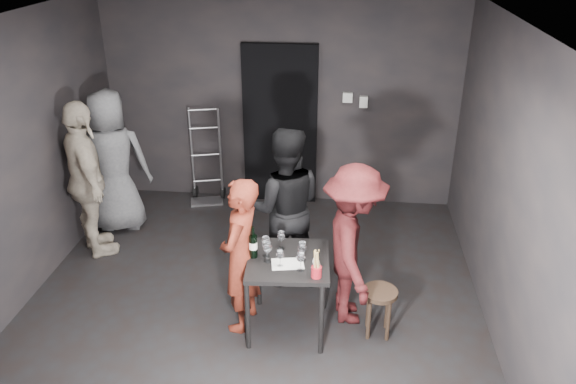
# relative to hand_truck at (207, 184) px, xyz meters

# --- Properties ---
(floor) EXTENTS (4.50, 5.00, 0.02)m
(floor) POSITION_rel_hand_truck_xyz_m (0.98, -2.30, -0.23)
(floor) COLOR black
(floor) RESTS_ON ground
(ceiling) EXTENTS (4.50, 5.00, 0.02)m
(ceiling) POSITION_rel_hand_truck_xyz_m (0.98, -2.30, 2.47)
(ceiling) COLOR silver
(ceiling) RESTS_ON ground
(wall_back) EXTENTS (4.50, 0.04, 2.70)m
(wall_back) POSITION_rel_hand_truck_xyz_m (0.98, 0.20, 1.12)
(wall_back) COLOR black
(wall_back) RESTS_ON ground
(wall_left) EXTENTS (0.04, 5.00, 2.70)m
(wall_left) POSITION_rel_hand_truck_xyz_m (-1.27, -2.30, 1.12)
(wall_left) COLOR black
(wall_left) RESTS_ON ground
(wall_right) EXTENTS (0.04, 5.00, 2.70)m
(wall_right) POSITION_rel_hand_truck_xyz_m (3.23, -2.30, 1.12)
(wall_right) COLOR black
(wall_right) RESTS_ON ground
(doorway) EXTENTS (0.95, 0.10, 2.10)m
(doorway) POSITION_rel_hand_truck_xyz_m (0.98, 0.14, 0.82)
(doorway) COLOR black
(doorway) RESTS_ON ground
(wallbox_upper) EXTENTS (0.12, 0.06, 0.12)m
(wallbox_upper) POSITION_rel_hand_truck_xyz_m (1.83, 0.15, 1.22)
(wallbox_upper) COLOR #B7B7B2
(wallbox_upper) RESTS_ON wall_back
(wallbox_lower) EXTENTS (0.10, 0.06, 0.14)m
(wallbox_lower) POSITION_rel_hand_truck_xyz_m (2.03, 0.15, 1.17)
(wallbox_lower) COLOR #B7B7B2
(wallbox_lower) RESTS_ON wall_back
(hand_truck) EXTENTS (0.43, 0.36, 1.28)m
(hand_truck) POSITION_rel_hand_truck_xyz_m (0.00, 0.00, 0.00)
(hand_truck) COLOR #B2B2B7
(hand_truck) RESTS_ON floor
(tasting_table) EXTENTS (0.72, 0.72, 0.75)m
(tasting_table) POSITION_rel_hand_truck_xyz_m (1.37, -2.54, 0.42)
(tasting_table) COLOR black
(tasting_table) RESTS_ON floor
(stool) EXTENTS (0.32, 0.32, 0.47)m
(stool) POSITION_rel_hand_truck_xyz_m (2.19, -2.53, 0.14)
(stool) COLOR black
(stool) RESTS_ON floor
(server_red) EXTENTS (0.44, 0.59, 1.47)m
(server_red) POSITION_rel_hand_truck_xyz_m (0.94, -2.52, 0.51)
(server_red) COLOR maroon
(server_red) RESTS_ON floor
(woman_black) EXTENTS (0.97, 0.60, 1.89)m
(woman_black) POSITION_rel_hand_truck_xyz_m (1.24, -1.73, 0.71)
(woman_black) COLOR black
(woman_black) RESTS_ON floor
(man_maroon) EXTENTS (0.63, 1.11, 1.62)m
(man_maroon) POSITION_rel_hand_truck_xyz_m (1.93, -2.30, 0.58)
(man_maroon) COLOR #421214
(man_maroon) RESTS_ON floor
(bystander_cream) EXTENTS (1.22, 1.34, 2.12)m
(bystander_cream) POSITION_rel_hand_truck_xyz_m (-0.95, -1.43, 0.83)
(bystander_cream) COLOR #BFB099
(bystander_cream) RESTS_ON floor
(bystander_grey) EXTENTS (1.06, 0.70, 2.01)m
(bystander_grey) POSITION_rel_hand_truck_xyz_m (-0.90, -0.84, 0.78)
(bystander_grey) COLOR #5C5C5F
(bystander_grey) RESTS_ON floor
(tasting_mat) EXTENTS (0.31, 0.23, 0.00)m
(tasting_mat) POSITION_rel_hand_truck_xyz_m (1.37, -2.62, 0.52)
(tasting_mat) COLOR white
(tasting_mat) RESTS_ON tasting_table
(wine_glass_a) EXTENTS (0.10, 0.10, 0.21)m
(wine_glass_a) POSITION_rel_hand_truck_xyz_m (1.19, -2.59, 0.63)
(wine_glass_a) COLOR white
(wine_glass_a) RESTS_ON tasting_table
(wine_glass_b) EXTENTS (0.08, 0.08, 0.21)m
(wine_glass_b) POSITION_rel_hand_truck_xyz_m (1.17, -2.51, 0.63)
(wine_glass_b) COLOR white
(wine_glass_b) RESTS_ON tasting_table
(wine_glass_c) EXTENTS (0.09, 0.09, 0.19)m
(wine_glass_c) POSITION_rel_hand_truck_xyz_m (1.29, -2.37, 0.62)
(wine_glass_c) COLOR white
(wine_glass_c) RESTS_ON tasting_table
(wine_glass_d) EXTENTS (0.08, 0.08, 0.18)m
(wine_glass_d) POSITION_rel_hand_truck_xyz_m (1.31, -2.66, 0.61)
(wine_glass_d) COLOR white
(wine_glass_d) RESTS_ON tasting_table
(wine_glass_e) EXTENTS (0.09, 0.09, 0.20)m
(wine_glass_e) POSITION_rel_hand_truck_xyz_m (1.49, -2.70, 0.62)
(wine_glass_e) COLOR white
(wine_glass_e) RESTS_ON tasting_table
(wine_glass_f) EXTENTS (0.09, 0.09, 0.20)m
(wine_glass_f) POSITION_rel_hand_truck_xyz_m (1.49, -2.54, 0.62)
(wine_glass_f) COLOR white
(wine_glass_f) RESTS_ON tasting_table
(wine_bottle) EXTENTS (0.07, 0.07, 0.30)m
(wine_bottle) POSITION_rel_hand_truck_xyz_m (1.06, -2.53, 0.64)
(wine_bottle) COLOR black
(wine_bottle) RESTS_ON tasting_table
(breadstick_cup) EXTENTS (0.09, 0.09, 0.27)m
(breadstick_cup) POSITION_rel_hand_truck_xyz_m (1.63, -2.79, 0.64)
(breadstick_cup) COLOR #A61822
(breadstick_cup) RESTS_ON tasting_table
(reserved_card) EXTENTS (0.09, 0.13, 0.09)m
(reserved_card) POSITION_rel_hand_truck_xyz_m (1.61, -2.61, 0.57)
(reserved_card) COLOR white
(reserved_card) RESTS_ON tasting_table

